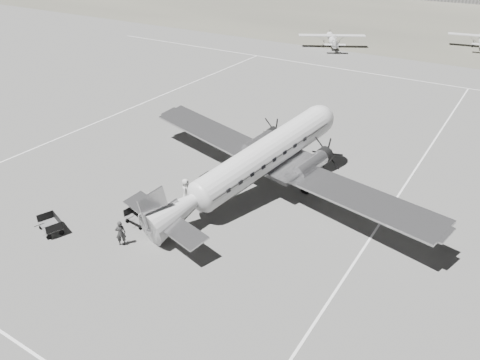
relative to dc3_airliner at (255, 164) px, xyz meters
name	(u,v)px	position (x,y,z in m)	size (l,w,h in m)	color
ground	(189,209)	(-2.91, -4.13, -2.58)	(260.00, 260.00, 0.00)	slate
taxi_line_near	(12,339)	(-2.91, -18.13, -2.57)	(60.00, 0.15, 0.01)	white
taxi_line_right	(351,267)	(9.09, -4.13, -2.57)	(0.15, 80.00, 0.01)	white
taxi_line_left	(112,116)	(-20.91, 5.87, -2.57)	(0.15, 60.00, 0.01)	white
taxi_line_horizon	(372,74)	(-2.91, 35.87, -2.57)	(90.00, 0.15, 0.01)	white
grass_infield	(453,14)	(-2.91, 90.87, -2.57)	(260.00, 90.00, 0.01)	#656355
dc3_airliner	(255,164)	(0.00, 0.00, 0.00)	(27.06, 18.78, 5.15)	#A6A6A8
light_plane_left	(332,41)	(-13.38, 46.80, -1.47)	(10.72, 8.69, 2.22)	silver
baggage_cart_near	(138,217)	(-4.69, -7.40, -2.09)	(1.72, 1.21, 0.97)	#595959
baggage_cart_far	(50,225)	(-8.80, -11.17, -2.05)	(1.85, 1.31, 1.05)	#595959
ground_crew	(121,233)	(-3.91, -9.70, -1.71)	(0.63, 0.41, 1.73)	#2D2D2D
ramp_agent	(152,205)	(-4.40, -6.29, -1.61)	(0.94, 0.73, 1.93)	#BBBBB8
passenger	(186,191)	(-3.66, -3.48, -1.65)	(0.91, 0.59, 1.86)	silver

